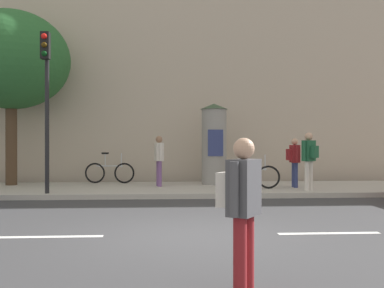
# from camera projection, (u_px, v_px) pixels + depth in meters

# --- Properties ---
(ground_plane) EXTENTS (80.00, 80.00, 0.00)m
(ground_plane) POSITION_uv_depth(u_px,v_px,m) (192.00, 235.00, 7.80)
(ground_plane) COLOR #38383A
(sidewalk_curb) EXTENTS (36.00, 4.00, 0.15)m
(sidewalk_curb) POSITION_uv_depth(u_px,v_px,m) (178.00, 189.00, 14.79)
(sidewalk_curb) COLOR #B2ADA3
(sidewalk_curb) RESTS_ON ground_plane
(lane_markings) EXTENTS (25.80, 0.16, 0.01)m
(lane_markings) POSITION_uv_depth(u_px,v_px,m) (192.00, 235.00, 7.80)
(lane_markings) COLOR silver
(lane_markings) RESTS_ON ground_plane
(building_backdrop) EXTENTS (36.00, 5.00, 10.44)m
(building_backdrop) POSITION_uv_depth(u_px,v_px,m) (175.00, 59.00, 19.76)
(building_backdrop) COLOR #B7A893
(building_backdrop) RESTS_ON ground_plane
(traffic_light) EXTENTS (0.24, 0.45, 4.51)m
(traffic_light) POSITION_uv_depth(u_px,v_px,m) (46.00, 86.00, 12.79)
(traffic_light) COLOR black
(traffic_light) RESTS_ON sidewalk_curb
(poster_column) EXTENTS (0.95, 0.95, 2.79)m
(poster_column) POSITION_uv_depth(u_px,v_px,m) (214.00, 143.00, 15.85)
(poster_column) COLOR gray
(poster_column) RESTS_ON sidewalk_curb
(street_tree) EXTENTS (3.91, 3.91, 5.90)m
(street_tree) POSITION_uv_depth(u_px,v_px,m) (11.00, 60.00, 15.44)
(street_tree) COLOR #4C3826
(street_tree) RESTS_ON sidewalk_curb
(pedestrian_near_pole) EXTENTS (0.50, 0.51, 1.63)m
(pedestrian_near_pole) POSITION_uv_depth(u_px,v_px,m) (242.00, 202.00, 4.76)
(pedestrian_near_pole) COLOR maroon
(pedestrian_near_pole) RESTS_ON ground_plane
(pedestrian_in_light_jacket) EXTENTS (0.52, 0.52, 1.74)m
(pedestrian_in_light_jacket) POSITION_uv_depth(u_px,v_px,m) (309.00, 156.00, 13.72)
(pedestrian_in_light_jacket) COLOR silver
(pedestrian_in_light_jacket) RESTS_ON sidewalk_curb
(pedestrian_in_dark_shirt) EXTENTS (0.32, 0.66, 1.66)m
(pedestrian_in_dark_shirt) POSITION_uv_depth(u_px,v_px,m) (159.00, 156.00, 15.04)
(pedestrian_in_dark_shirt) COLOR #724C84
(pedestrian_in_dark_shirt) RESTS_ON sidewalk_curb
(pedestrian_in_red_top) EXTENTS (0.40, 0.68, 1.58)m
(pedestrian_in_red_top) POSITION_uv_depth(u_px,v_px,m) (294.00, 158.00, 14.67)
(pedestrian_in_red_top) COLOR navy
(pedestrian_in_red_top) RESTS_ON sidewalk_curb
(bicycle_leaning) EXTENTS (1.72, 0.54, 1.09)m
(bicycle_leaning) POSITION_uv_depth(u_px,v_px,m) (252.00, 176.00, 14.36)
(bicycle_leaning) COLOR black
(bicycle_leaning) RESTS_ON sidewalk_curb
(bicycle_upright) EXTENTS (1.77, 0.26, 1.09)m
(bicycle_upright) POSITION_uv_depth(u_px,v_px,m) (110.00, 172.00, 16.13)
(bicycle_upright) COLOR black
(bicycle_upright) RESTS_ON sidewalk_curb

